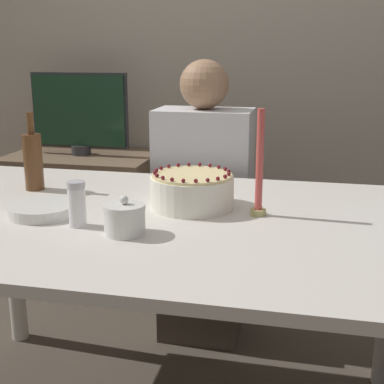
% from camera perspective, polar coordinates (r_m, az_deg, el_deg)
% --- Properties ---
extents(wall_behind, '(8.00, 0.05, 2.60)m').
position_cam_1_polar(wall_behind, '(2.87, 3.87, 16.27)').
color(wall_behind, '#ADA393').
rests_on(wall_behind, ground_plane).
extents(dining_table, '(1.64, 1.05, 0.76)m').
position_cam_1_polar(dining_table, '(1.61, -4.34, -5.81)').
color(dining_table, beige).
rests_on(dining_table, ground_plane).
extents(cake, '(0.26, 0.26, 0.12)m').
position_cam_1_polar(cake, '(1.64, 0.00, 0.14)').
color(cake, white).
rests_on(cake, dining_table).
extents(sugar_bowl, '(0.11, 0.11, 0.11)m').
position_cam_1_polar(sugar_bowl, '(1.41, -7.21, -2.85)').
color(sugar_bowl, silver).
rests_on(sugar_bowl, dining_table).
extents(sugar_shaker, '(0.05, 0.05, 0.13)m').
position_cam_1_polar(sugar_shaker, '(1.49, -12.18, -1.22)').
color(sugar_shaker, white).
rests_on(sugar_shaker, dining_table).
extents(plate_stack, '(0.20, 0.20, 0.03)m').
position_cam_1_polar(plate_stack, '(1.63, -15.66, -1.84)').
color(plate_stack, silver).
rests_on(plate_stack, dining_table).
extents(candle, '(0.05, 0.05, 0.31)m').
position_cam_1_polar(candle, '(1.55, 7.20, 2.12)').
color(candle, tan).
rests_on(candle, dining_table).
extents(bottle, '(0.06, 0.06, 0.27)m').
position_cam_1_polar(bottle, '(1.92, -16.59, 3.25)').
color(bottle, brown).
rests_on(bottle, dining_table).
extents(person_man_blue_shirt, '(0.40, 0.34, 1.20)m').
position_cam_1_polar(person_man_blue_shirt, '(2.32, 1.24, -2.98)').
color(person_man_blue_shirt, '#473D33').
rests_on(person_man_blue_shirt, ground_plane).
extents(side_cabinet, '(0.76, 0.49, 0.70)m').
position_cam_1_polar(side_cabinet, '(2.93, -11.34, -2.82)').
color(side_cabinet, brown).
rests_on(side_cabinet, ground_plane).
extents(tv_monitor, '(0.52, 0.10, 0.42)m').
position_cam_1_polar(tv_monitor, '(2.82, -11.91, 8.28)').
color(tv_monitor, '#2D2D33').
rests_on(tv_monitor, side_cabinet).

